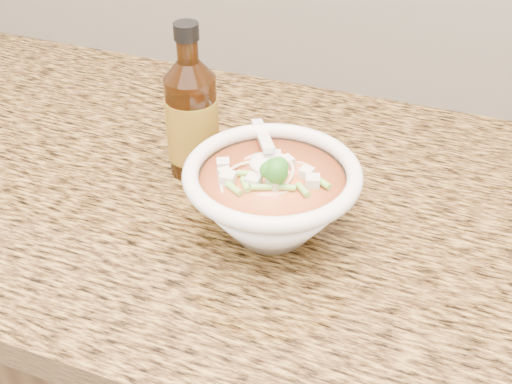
% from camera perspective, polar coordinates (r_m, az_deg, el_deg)
% --- Properties ---
extents(counter_slab, '(4.00, 0.68, 0.04)m').
position_cam_1_polar(counter_slab, '(0.85, 5.30, -1.78)').
color(counter_slab, olive).
rests_on(counter_slab, cabinet).
extents(soup_bowl, '(0.21, 0.22, 0.12)m').
position_cam_1_polar(soup_bowl, '(0.75, 1.42, -0.62)').
color(soup_bowl, white).
rests_on(soup_bowl, counter_slab).
extents(hot_sauce_bottle, '(0.08, 0.08, 0.21)m').
position_cam_1_polar(hot_sauce_bottle, '(0.85, -5.70, 6.46)').
color(hot_sauce_bottle, '#3B1C08').
rests_on(hot_sauce_bottle, counter_slab).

